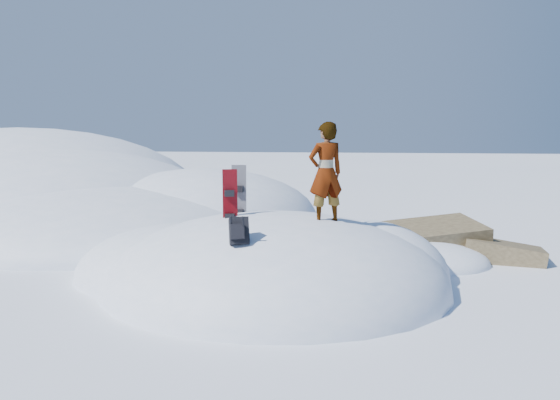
# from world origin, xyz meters

# --- Properties ---
(ground) EXTENTS (120.00, 120.00, 0.00)m
(ground) POSITION_xyz_m (0.00, 0.00, 0.00)
(ground) COLOR white
(ground) RESTS_ON ground
(snow_mound) EXTENTS (8.00, 6.00, 3.00)m
(snow_mound) POSITION_xyz_m (-0.17, 0.24, 0.00)
(snow_mound) COLOR white
(snow_mound) RESTS_ON ground
(snow_ridge) EXTENTS (21.50, 18.50, 6.40)m
(snow_ridge) POSITION_xyz_m (-10.43, 9.85, 0.00)
(snow_ridge) COLOR white
(snow_ridge) RESTS_ON ground
(rock_outcrop) EXTENTS (4.68, 4.41, 1.68)m
(rock_outcrop) POSITION_xyz_m (3.72, 3.01, 0.01)
(rock_outcrop) COLOR olive
(rock_outcrop) RESTS_ON ground
(snowboard_red) EXTENTS (0.29, 0.21, 1.55)m
(snowboard_red) POSITION_xyz_m (-0.85, -0.20, 1.63)
(snowboard_red) COLOR #A80812
(snowboard_red) RESTS_ON snow_mound
(snowboard_dark) EXTENTS (0.31, 0.17, 1.64)m
(snowboard_dark) POSITION_xyz_m (-0.81, 0.48, 1.62)
(snowboard_dark) COLOR black
(snowboard_dark) RESTS_ON snow_mound
(backpack) EXTENTS (0.43, 0.50, 0.55)m
(backpack) POSITION_xyz_m (-0.39, -1.64, 1.44)
(backpack) COLOR black
(backpack) RESTS_ON snow_mound
(gear_pile) EXTENTS (0.93, 0.72, 0.24)m
(gear_pile) POSITION_xyz_m (-2.47, -1.24, 0.12)
(gear_pile) COLOR black
(gear_pile) RESTS_ON ground
(person) EXTENTS (0.85, 0.75, 1.95)m
(person) POSITION_xyz_m (1.01, -0.15, 2.33)
(person) COLOR slate
(person) RESTS_ON snow_mound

